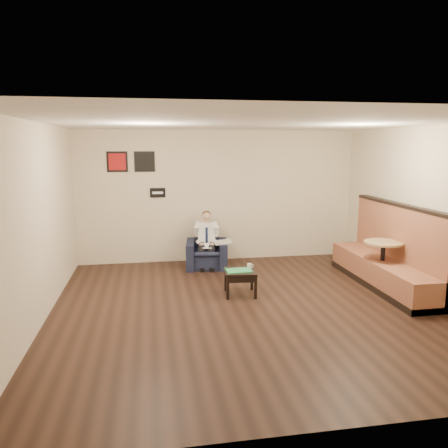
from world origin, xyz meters
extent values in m
plane|color=black|center=(0.00, 0.00, 0.00)|extent=(6.00, 6.00, 0.00)
cube|color=beige|center=(0.00, 3.00, 1.40)|extent=(6.00, 0.02, 2.80)
cube|color=beige|center=(0.00, -3.00, 1.40)|extent=(6.00, 0.02, 2.80)
cube|color=beige|center=(-3.00, 0.00, 1.40)|extent=(0.02, 6.00, 2.80)
cube|color=beige|center=(3.00, 0.00, 1.40)|extent=(0.02, 6.00, 2.80)
cube|color=white|center=(0.00, 0.00, 2.80)|extent=(6.00, 6.00, 0.02)
cube|color=black|center=(-1.30, 2.98, 1.50)|extent=(0.32, 0.02, 0.20)
cube|color=#AC1516|center=(-2.10, 2.98, 2.15)|extent=(0.42, 0.03, 0.42)
cube|color=black|center=(-1.55, 2.98, 2.15)|extent=(0.42, 0.03, 0.42)
cube|color=black|center=(-0.34, 2.42, 0.40)|extent=(0.92, 0.92, 0.80)
cube|color=white|center=(-0.37, 2.24, 0.49)|extent=(0.20, 0.27, 0.01)
cube|color=silver|center=(-0.02, 2.30, 0.54)|extent=(0.38, 0.46, 0.01)
cube|color=black|center=(-0.01, 0.64, 0.21)|extent=(0.56, 0.56, 0.42)
cube|color=green|center=(-0.04, 0.62, 0.42)|extent=(0.43, 0.31, 0.01)
cylinder|color=white|center=(0.17, 0.73, 0.46)|extent=(0.08, 0.08, 0.09)
cube|color=black|center=(0.05, 0.78, 0.42)|extent=(0.14, 0.10, 0.01)
cube|color=brown|center=(2.59, 0.66, 0.73)|extent=(0.68, 2.84, 1.45)
cylinder|color=tan|center=(2.52, 0.59, 0.41)|extent=(0.71, 0.71, 0.83)
camera|label=1|loc=(-1.47, -6.25, 2.47)|focal=35.00mm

